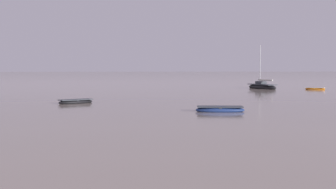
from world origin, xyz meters
name	(u,v)px	position (x,y,z in m)	size (l,w,h in m)	color
rowboat_moored_1	(76,102)	(-19.20, 25.62, 0.16)	(3.84, 2.93, 0.58)	black
rowboat_moored_4	(315,89)	(17.96, 49.84, 0.14)	(3.29, 2.86, 0.52)	orange
sailboat_moored_1	(262,87)	(10.24, 54.07, 0.35)	(4.29, 7.45, 7.97)	black
rowboat_moored_5	(220,110)	(-6.57, 15.43, 0.17)	(4.23, 1.99, 0.64)	navy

